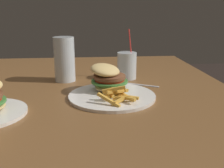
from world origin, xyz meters
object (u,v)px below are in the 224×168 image
(juice_glass, at_px, (127,66))
(spoon, at_px, (123,81))
(beer_glass, at_px, (65,61))
(meal_plate_near, at_px, (110,86))

(juice_glass, distance_m, spoon, 0.09)
(beer_glass, bearing_deg, spoon, -104.61)
(meal_plate_near, bearing_deg, beer_glass, 40.57)
(juice_glass, xyz_separation_m, spoon, (-0.07, 0.03, -0.05))
(beer_glass, height_order, juice_glass, juice_glass)
(juice_glass, relative_size, spoon, 1.17)
(beer_glass, bearing_deg, meal_plate_near, -139.43)
(beer_glass, distance_m, spoon, 0.25)
(beer_glass, bearing_deg, juice_glass, -87.31)
(meal_plate_near, bearing_deg, spoon, -24.60)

